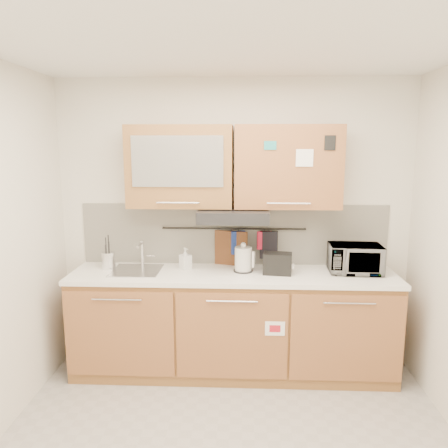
{
  "coord_description": "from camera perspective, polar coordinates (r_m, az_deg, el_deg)",
  "views": [
    {
      "loc": [
        0.09,
        -2.46,
        2.02
      ],
      "look_at": [
        -0.07,
        1.05,
        1.38
      ],
      "focal_mm": 35.0,
      "sensor_mm": 36.0,
      "label": 1
    }
  ],
  "objects": [
    {
      "name": "ceiling",
      "position": [
        2.53,
        0.6,
        23.64
      ],
      "size": [
        3.2,
        3.2,
        0.0
      ],
      "primitive_type": "plane",
      "rotation": [
        3.14,
        0.0,
        0.0
      ],
      "color": "white",
      "rests_on": "wall_back"
    },
    {
      "name": "wall_back",
      "position": [
        4.02,
        1.29,
        0.08
      ],
      "size": [
        3.2,
        0.0,
        3.2
      ],
      "primitive_type": "plane",
      "rotation": [
        1.57,
        0.0,
        0.0
      ],
      "color": "silver",
      "rests_on": "ground"
    },
    {
      "name": "base_cabinet",
      "position": [
        3.99,
        1.14,
        -13.46
      ],
      "size": [
        2.8,
        0.64,
        0.88
      ],
      "color": "olive",
      "rests_on": "floor"
    },
    {
      "name": "countertop",
      "position": [
        3.82,
        1.16,
        -6.67
      ],
      "size": [
        2.82,
        0.62,
        0.04
      ],
      "primitive_type": "cube",
      "color": "white",
      "rests_on": "base_cabinet"
    },
    {
      "name": "backsplash",
      "position": [
        4.03,
        1.28,
        -1.35
      ],
      "size": [
        2.8,
        0.02,
        0.56
      ],
      "primitive_type": "cube",
      "color": "silver",
      "rests_on": "countertop"
    },
    {
      "name": "upper_cabinets",
      "position": [
        3.79,
        1.19,
        7.52
      ],
      "size": [
        1.82,
        0.37,
        0.7
      ],
      "color": "olive",
      "rests_on": "wall_back"
    },
    {
      "name": "range_hood",
      "position": [
        3.76,
        1.22,
        1.2
      ],
      "size": [
        0.6,
        0.46,
        0.1
      ],
      "primitive_type": "cube",
      "color": "black",
      "rests_on": "upper_cabinets"
    },
    {
      "name": "sink",
      "position": [
        3.94,
        -11.34,
        -5.97
      ],
      "size": [
        0.42,
        0.4,
        0.26
      ],
      "color": "silver",
      "rests_on": "countertop"
    },
    {
      "name": "utensil_rail",
      "position": [
        3.98,
        1.27,
        -0.61
      ],
      "size": [
        1.3,
        0.02,
        0.02
      ],
      "primitive_type": "cylinder",
      "rotation": [
        0.0,
        1.57,
        0.0
      ],
      "color": "black",
      "rests_on": "backsplash"
    },
    {
      "name": "utensil_crock",
      "position": [
        4.05,
        -14.85,
        -4.57
      ],
      "size": [
        0.12,
        0.12,
        0.3
      ],
      "rotation": [
        0.0,
        0.0,
        0.02
      ],
      "color": "silver",
      "rests_on": "countertop"
    },
    {
      "name": "kettle",
      "position": [
        3.83,
        2.55,
        -4.71
      ],
      "size": [
        0.2,
        0.19,
        0.26
      ],
      "rotation": [
        0.0,
        0.0,
        -0.36
      ],
      "color": "silver",
      "rests_on": "countertop"
    },
    {
      "name": "toaster",
      "position": [
        3.78,
        7.0,
        -5.11
      ],
      "size": [
        0.26,
        0.17,
        0.18
      ],
      "rotation": [
        0.0,
        0.0,
        -0.12
      ],
      "color": "black",
      "rests_on": "countertop"
    },
    {
      "name": "microwave",
      "position": [
        3.95,
        16.74,
        -4.37
      ],
      "size": [
        0.45,
        0.32,
        0.25
      ],
      "primitive_type": "imported",
      "rotation": [
        0.0,
        0.0,
        -0.04
      ],
      "color": "#999999",
      "rests_on": "countertop"
    },
    {
      "name": "soap_bottle",
      "position": [
        3.92,
        -5.07,
        -4.52
      ],
      "size": [
        0.12,
        0.12,
        0.19
      ],
      "primitive_type": "imported",
      "rotation": [
        0.0,
        0.0,
        0.72
      ],
      "color": "#999999",
      "rests_on": "countertop"
    },
    {
      "name": "cutting_board",
      "position": [
        4.01,
        0.92,
        -3.58
      ],
      "size": [
        0.3,
        0.1,
        0.38
      ],
      "primitive_type": "cube",
      "rotation": [
        0.0,
        0.0,
        -0.26
      ],
      "color": "brown",
      "rests_on": "utensil_rail"
    },
    {
      "name": "oven_mitt",
      "position": [
        3.99,
        1.87,
        -2.43
      ],
      "size": [
        0.13,
        0.08,
        0.21
      ],
      "primitive_type": "cube",
      "rotation": [
        0.0,
        0.0,
        0.44
      ],
      "color": "#203996",
      "rests_on": "utensil_rail"
    },
    {
      "name": "dark_pouch",
      "position": [
        4.0,
        5.87,
        -2.74
      ],
      "size": [
        0.17,
        0.07,
        0.25
      ],
      "primitive_type": "cube",
      "rotation": [
        0.0,
        0.0,
        -0.14
      ],
      "color": "black",
      "rests_on": "utensil_rail"
    },
    {
      "name": "pot_holder",
      "position": [
        3.99,
        5.3,
        -2.13
      ],
      "size": [
        0.14,
        0.05,
        0.17
      ],
      "primitive_type": "cube",
      "rotation": [
        0.0,
        0.0,
        0.18
      ],
      "color": "red",
      "rests_on": "utensil_rail"
    }
  ]
}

